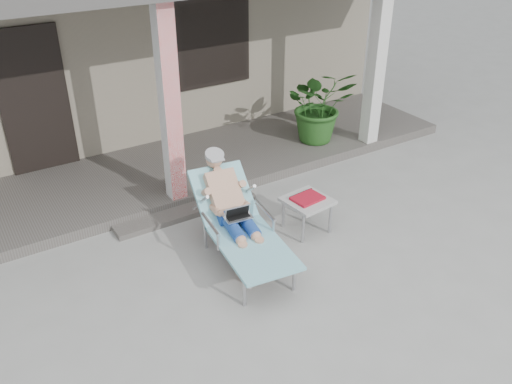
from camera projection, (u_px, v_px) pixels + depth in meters
ground at (260, 289)px, 5.96m from camera, size 60.00×60.00×0.00m
house at (72, 24)px, 9.94m from camera, size 10.40×5.40×3.30m
porch_deck at (154, 176)px, 8.14m from camera, size 10.00×2.00×0.15m
porch_step at (187, 212)px, 7.31m from camera, size 2.00×0.30×0.07m
lounger at (236, 201)px, 6.18m from camera, size 0.89×1.88×1.19m
side_table at (307, 202)px, 6.81m from camera, size 0.59×0.59×0.48m
potted_palm at (320, 105)px, 8.82m from camera, size 1.40×1.33×1.24m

